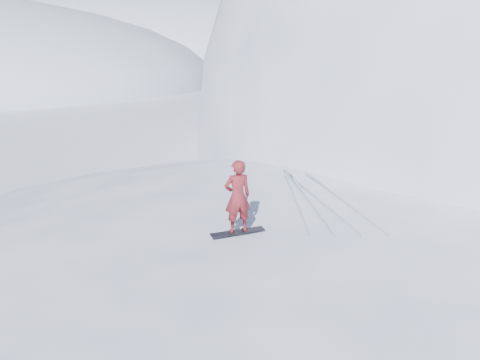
# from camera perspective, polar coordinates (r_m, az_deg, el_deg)

# --- Properties ---
(near_ridge) EXTENTS (36.00, 28.00, 4.80)m
(near_ridge) POSITION_cam_1_polar(r_m,az_deg,el_deg) (14.29, 18.22, -14.23)
(near_ridge) COLOR white
(near_ridge) RESTS_ON ground
(peak_shoulder) EXTENTS (28.00, 24.00, 18.00)m
(peak_shoulder) POSITION_cam_1_polar(r_m,az_deg,el_deg) (32.21, 26.54, 2.56)
(peak_shoulder) COLOR white
(peak_shoulder) RESTS_ON ground
(far_ridge_c) EXTENTS (140.00, 90.00, 36.00)m
(far_ridge_c) POSITION_cam_1_polar(r_m,az_deg,el_deg) (124.70, -14.27, 13.69)
(far_ridge_c) COLOR white
(far_ridge_c) RESTS_ON ground
(wind_bumps) EXTENTS (16.00, 14.40, 1.00)m
(wind_bumps) POSITION_cam_1_polar(r_m,az_deg,el_deg) (13.25, 12.36, -16.44)
(wind_bumps) COLOR white
(wind_bumps) RESTS_ON ground
(snowboard) EXTENTS (1.42, 0.82, 0.02)m
(snowboard) POSITION_cam_1_polar(r_m,az_deg,el_deg) (12.11, -0.30, -6.35)
(snowboard) COLOR black
(snowboard) RESTS_ON near_ridge
(snowboarder) EXTENTS (0.82, 0.70, 1.91)m
(snowboarder) POSITION_cam_1_polar(r_m,az_deg,el_deg) (11.75, -0.31, -2.04)
(snowboarder) COLOR maroon
(snowboarder) RESTS_ON snowboard
(board_tracks) EXTENTS (2.59, 5.98, 0.04)m
(board_tracks) POSITION_cam_1_polar(r_m,az_deg,el_deg) (14.79, 9.05, -2.01)
(board_tracks) COLOR silver
(board_tracks) RESTS_ON ground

